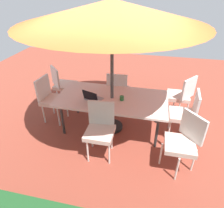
% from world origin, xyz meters
% --- Properties ---
extents(ground_plane, '(10.00, 10.00, 0.02)m').
position_xyz_m(ground_plane, '(0.00, 0.00, -0.01)').
color(ground_plane, brown).
extents(dining_table, '(2.10, 1.06, 0.73)m').
position_xyz_m(dining_table, '(0.00, 0.00, 0.68)').
color(dining_table, silver).
rests_on(dining_table, ground_plane).
extents(patio_umbrella, '(3.01, 3.01, 2.42)m').
position_xyz_m(patio_umbrella, '(0.00, 0.00, 2.23)').
color(patio_umbrella, '#4C4C4C').
rests_on(patio_umbrella, ground_plane).
extents(chair_west, '(0.47, 0.46, 0.98)m').
position_xyz_m(chair_west, '(-1.39, -0.04, 0.55)').
color(chair_west, beige).
rests_on(chair_west, ground_plane).
extents(chair_southwest, '(0.58, 0.58, 0.98)m').
position_xyz_m(chair_southwest, '(-1.36, -0.75, 0.55)').
color(chair_southwest, beige).
rests_on(chair_southwest, ground_plane).
extents(chair_east, '(0.48, 0.47, 0.98)m').
position_xyz_m(chair_east, '(1.32, -0.03, 0.55)').
color(chair_east, beige).
rests_on(chair_east, ground_plane).
extents(chair_south, '(0.46, 0.47, 0.98)m').
position_xyz_m(chair_south, '(0.02, -0.68, 0.55)').
color(chair_south, beige).
rests_on(chair_south, ground_plane).
extents(chair_north, '(0.47, 0.48, 0.98)m').
position_xyz_m(chair_north, '(0.04, 0.73, 0.55)').
color(chair_north, beige).
rests_on(chair_north, ground_plane).
extents(chair_southeast, '(0.59, 0.59, 0.98)m').
position_xyz_m(chair_southeast, '(1.35, -0.69, 0.55)').
color(chair_southeast, beige).
rests_on(chair_southeast, ground_plane).
extents(chair_northwest, '(0.59, 0.59, 0.98)m').
position_xyz_m(chair_northwest, '(-1.29, 0.76, 0.55)').
color(chair_northwest, beige).
rests_on(chair_northwest, ground_plane).
extents(laptop, '(0.38, 0.33, 0.21)m').
position_xyz_m(laptop, '(0.34, 0.16, 0.77)').
color(laptop, gray).
rests_on(laptop, dining_table).
extents(cup, '(0.08, 0.08, 0.08)m').
position_xyz_m(cup, '(-0.20, 0.05, 0.77)').
color(cup, '#286B33').
rests_on(cup, dining_table).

